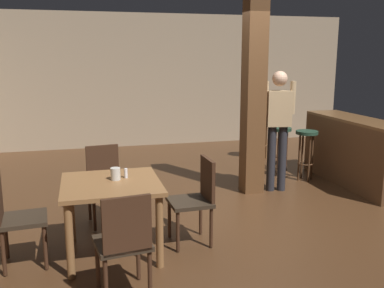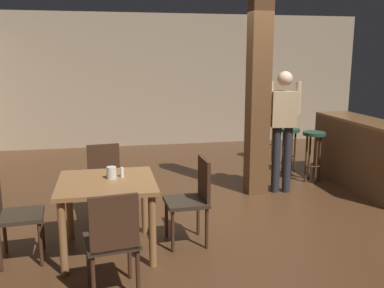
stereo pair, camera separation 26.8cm
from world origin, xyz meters
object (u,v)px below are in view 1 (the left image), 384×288
Objects in this scene: chair_west at (14,214)px; chair_north at (105,180)px; chair_east at (197,196)px; bar_stool_far at (261,128)px; bar_counter at (350,151)px; standing_person at (278,122)px; chair_south at (124,240)px; salt_shaker at (126,173)px; bar_stool_mid at (281,139)px; napkin_cup at (116,174)px; bar_stool_near at (306,144)px; dining_table at (111,194)px.

chair_west and chair_north have the same top height.
chair_east is 1.14× the size of bar_stool_far.
bar_counter is at bearing 18.34° from chair_west.
chair_north is 0.44× the size of bar_counter.
standing_person is (1.58, 1.42, 0.50)m from chair_east.
chair_south is at bearing -147.37° from bar_counter.
chair_north is 2.58m from standing_person.
bar_stool_mid is (2.85, 2.34, -0.24)m from salt_shaker.
napkin_cup is at bearing 88.89° from chair_south.
napkin_cup reaches higher than salt_shaker.
chair_east is at bearing -42.82° from chair_north.
chair_east is 2.88m from bar_stool_near.
chair_west is at bearing 138.52° from chair_south.
chair_south and chair_west have the same top height.
bar_stool_far is at bearing 54.52° from chair_south.
chair_east is 1.00× the size of chair_west.
bar_counter reaches higher than chair_north.
bar_stool_near is at bearing 28.81° from standing_person.
chair_south reaches higher than bar_stool_near.
chair_south is 1.00× the size of chair_west.
standing_person is at bearing 43.78° from chair_south.
bar_stool_near reaches higher than bar_stool_far.
chair_north is at bearing 91.06° from dining_table.
dining_table is 0.89m from chair_west.
chair_east is 3.21m from bar_stool_mid.
napkin_cup is 3.88m from bar_counter.
chair_west is at bearing -139.18° from bar_stool_far.
standing_person is at bearing -106.89° from bar_stool_far.
dining_table is at bearing -132.14° from bar_stool_far.
bar_stool_mid is at bearing -90.94° from bar_stool_far.
napkin_cup is (0.02, 0.91, 0.29)m from chair_south.
chair_west is at bearing -147.44° from bar_stool_mid.
bar_stool_mid is at bearing 48.42° from chair_east.
chair_north is at bearing 137.18° from chair_east.
standing_person is (2.41, 2.31, 0.50)m from chair_south.
salt_shaker is 0.05× the size of bar_counter.
standing_person is at bearing -151.19° from bar_stool_near.
salt_shaker is 2.67m from standing_person.
bar_stool_far reaches higher than bar_stool_mid.
dining_table is 3.62m from bar_stool_near.
bar_stool_far is at bearing 73.11° from standing_person.
dining_table is 1.19× the size of bar_stool_near.
bar_counter is at bearing 21.34° from salt_shaker.
chair_south is 1.23m from chair_west.
bar_stool_far is at bearing 94.13° from bar_stool_near.
napkin_cup reaches higher than bar_stool_near.
bar_stool_near is (-0.53, 0.37, 0.07)m from bar_counter.
napkin_cup is at bearing -85.19° from chair_north.
salt_shaker is (0.10, 0.04, -0.01)m from napkin_cup.
dining_table is 1.20× the size of bar_stool_far.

